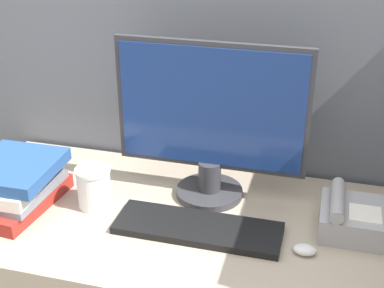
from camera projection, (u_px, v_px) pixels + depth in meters
The scene contains 7 objects.
cubicle_panel_rear at pixel (210, 173), 1.81m from camera, with size 1.72×0.04×1.44m.
monitor at pixel (211, 124), 1.48m from camera, with size 0.54×0.20×0.46m.
keyboard at pixel (198, 228), 1.41m from camera, with size 0.44×0.14×0.02m.
mouse at pixel (304, 250), 1.33m from camera, with size 0.06×0.04×0.02m.
coffee_cup at pixel (94, 187), 1.50m from camera, with size 0.10×0.10×0.12m.
book_stack at pixel (13, 184), 1.51m from camera, with size 0.25×0.31×0.13m.
desk_telephone at pixel (353, 218), 1.40m from camera, with size 0.18×0.18×0.11m.
Camera 1 is at (0.35, -0.86, 1.61)m, focal length 50.00 mm.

